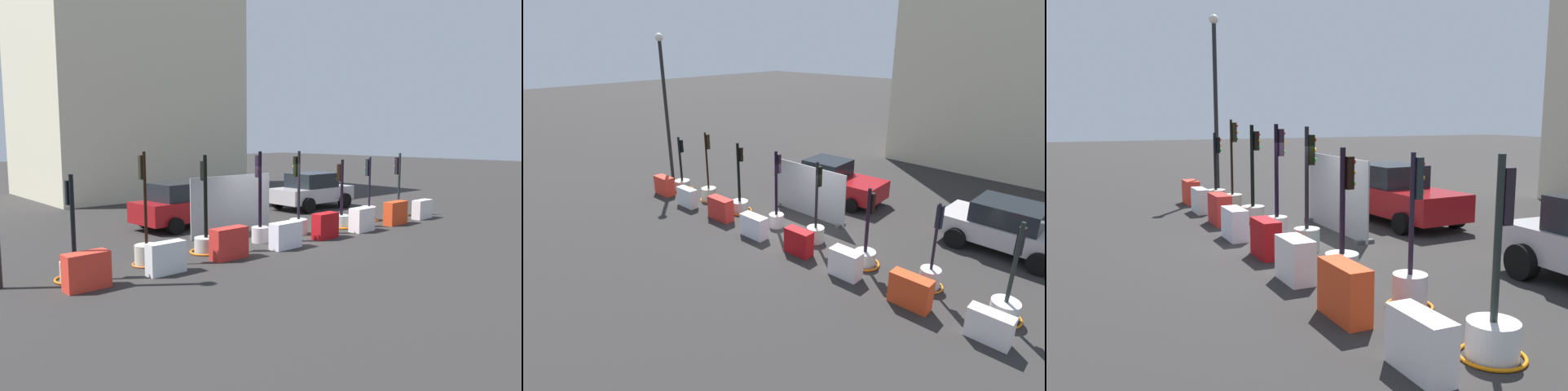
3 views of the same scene
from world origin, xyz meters
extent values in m
plane|color=#2B2827|center=(0.00, 0.00, 0.00)|extent=(120.00, 120.00, 0.00)
cylinder|color=#B7B2A7|center=(-7.14, -0.33, 0.24)|extent=(0.71, 0.71, 0.48)
cylinder|color=black|center=(-7.14, -0.33, 1.53)|extent=(0.11, 0.11, 2.11)
cube|color=black|center=(-7.15, -0.21, 2.13)|extent=(0.17, 0.14, 0.59)
sphere|color=red|center=(-7.15, -0.12, 2.33)|extent=(0.10, 0.10, 0.10)
sphere|color=orange|center=(-7.15, -0.12, 2.13)|extent=(0.10, 0.10, 0.10)
sphere|color=green|center=(-7.15, -0.12, 1.94)|extent=(0.10, 0.10, 0.10)
torus|color=orange|center=(-7.14, -0.33, 0.03)|extent=(0.99, 0.99, 0.06)
cylinder|color=#BAB5A2|center=(-5.15, -0.26, 0.28)|extent=(0.66, 0.66, 0.56)
cylinder|color=black|center=(-5.15, -0.26, 1.82)|extent=(0.08, 0.08, 2.52)
cube|color=black|center=(-5.16, -0.14, 2.65)|extent=(0.16, 0.16, 0.65)
sphere|color=red|center=(-5.17, -0.06, 2.87)|extent=(0.10, 0.10, 0.10)
sphere|color=orange|center=(-5.17, -0.06, 2.65)|extent=(0.10, 0.10, 0.10)
sphere|color=green|center=(-5.17, -0.06, 2.43)|extent=(0.10, 0.10, 0.10)
torus|color=orange|center=(-5.15, -0.26, 0.03)|extent=(0.81, 0.81, 0.05)
cylinder|color=#B6B1AC|center=(-3.13, -0.19, 0.23)|extent=(0.71, 0.71, 0.46)
cylinder|color=black|center=(-3.13, -0.19, 1.70)|extent=(0.11, 0.11, 2.47)
cube|color=black|center=(-3.10, -0.06, 2.45)|extent=(0.18, 0.17, 0.57)
sphere|color=red|center=(-3.08, 0.02, 2.64)|extent=(0.10, 0.10, 0.10)
sphere|color=orange|center=(-3.08, 0.02, 2.45)|extent=(0.10, 0.10, 0.10)
sphere|color=green|center=(-3.08, 0.02, 2.26)|extent=(0.10, 0.10, 0.10)
torus|color=orange|center=(-3.13, -0.19, 0.03)|extent=(1.00, 1.00, 0.06)
cylinder|color=beige|center=(-0.96, -0.21, 0.26)|extent=(0.56, 0.56, 0.51)
cylinder|color=black|center=(-0.96, -0.21, 1.75)|extent=(0.11, 0.11, 2.48)
cube|color=black|center=(-0.95, -0.08, 2.50)|extent=(0.16, 0.15, 0.72)
sphere|color=red|center=(-0.94, 0.00, 2.74)|extent=(0.09, 0.09, 0.09)
sphere|color=orange|center=(-0.94, 0.00, 2.50)|extent=(0.09, 0.09, 0.09)
sphere|color=green|center=(-0.94, 0.00, 2.26)|extent=(0.09, 0.09, 0.09)
cylinder|color=silver|center=(0.93, -0.15, 0.27)|extent=(0.62, 0.62, 0.55)
cylinder|color=black|center=(0.93, -0.15, 1.75)|extent=(0.10, 0.10, 2.41)
cube|color=black|center=(0.91, -0.03, 2.41)|extent=(0.19, 0.17, 0.71)
sphere|color=red|center=(0.90, 0.06, 2.65)|extent=(0.11, 0.11, 0.11)
sphere|color=orange|center=(0.90, 0.06, 2.41)|extent=(0.11, 0.11, 0.11)
sphere|color=green|center=(0.90, 0.06, 2.18)|extent=(0.11, 0.11, 0.11)
cylinder|color=silver|center=(3.11, -0.33, 0.24)|extent=(0.68, 0.68, 0.47)
cylinder|color=black|center=(3.11, -0.33, 1.53)|extent=(0.11, 0.11, 2.12)
cube|color=black|center=(3.13, -0.20, 2.09)|extent=(0.18, 0.17, 0.65)
sphere|color=red|center=(3.14, -0.11, 2.31)|extent=(0.11, 0.11, 0.11)
sphere|color=orange|center=(3.14, -0.11, 2.09)|extent=(0.11, 0.11, 0.11)
sphere|color=green|center=(3.14, -0.11, 1.87)|extent=(0.11, 0.11, 0.11)
torus|color=orange|center=(3.11, -0.33, 0.04)|extent=(0.97, 0.97, 0.07)
cylinder|color=silver|center=(5.18, -0.11, 0.29)|extent=(0.59, 0.59, 0.59)
cylinder|color=black|center=(5.18, -0.11, 1.60)|extent=(0.08, 0.08, 2.04)
cube|color=black|center=(5.18, -0.01, 2.19)|extent=(0.18, 0.14, 0.69)
sphere|color=red|center=(5.17, 0.07, 2.42)|extent=(0.11, 0.11, 0.11)
sphere|color=orange|center=(5.17, 0.07, 2.19)|extent=(0.11, 0.11, 0.11)
sphere|color=green|center=(5.17, 0.07, 1.96)|extent=(0.11, 0.11, 0.11)
torus|color=orange|center=(5.18, -0.11, 0.03)|extent=(0.82, 0.82, 0.05)
cylinder|color=silver|center=(7.25, -0.20, 0.26)|extent=(0.71, 0.71, 0.51)
cylinder|color=black|center=(7.25, -0.20, 1.62)|extent=(0.10, 0.10, 2.22)
cube|color=black|center=(7.23, -0.08, 2.18)|extent=(0.17, 0.16, 0.75)
sphere|color=red|center=(7.22, 0.01, 2.43)|extent=(0.10, 0.10, 0.10)
sphere|color=orange|center=(7.22, 0.01, 2.18)|extent=(0.10, 0.10, 0.10)
sphere|color=green|center=(7.22, 0.01, 1.93)|extent=(0.10, 0.10, 0.10)
torus|color=orange|center=(7.25, -0.20, 0.03)|extent=(0.92, 0.92, 0.05)
cube|color=red|center=(-7.23, -1.23, 0.43)|extent=(1.01, 0.47, 0.86)
cube|color=silver|center=(-5.21, -1.35, 0.41)|extent=(1.02, 0.38, 0.82)
cube|color=red|center=(-3.07, -1.23, 0.45)|extent=(1.11, 0.46, 0.90)
cube|color=white|center=(-0.95, -1.38, 0.41)|extent=(1.06, 0.45, 0.82)
cube|color=#AE0F14|center=(1.10, -1.24, 0.44)|extent=(0.97, 0.44, 0.88)
cube|color=white|center=(3.06, -1.32, 0.43)|extent=(0.98, 0.49, 0.87)
cube|color=red|center=(5.20, -1.36, 0.46)|extent=(1.13, 0.43, 0.91)
cube|color=silver|center=(7.24, -1.35, 0.40)|extent=(1.03, 0.41, 0.80)
cube|color=maroon|center=(-1.08, 3.81, 0.69)|extent=(4.36, 2.10, 0.77)
cube|color=black|center=(-1.61, 3.77, 1.40)|extent=(1.90, 1.71, 0.66)
cylinder|color=black|center=(0.16, 4.86, 0.30)|extent=(0.63, 0.32, 0.61)
cylinder|color=black|center=(0.30, 2.95, 0.30)|extent=(0.63, 0.32, 0.61)
cylinder|color=black|center=(-2.46, 4.67, 0.30)|extent=(0.63, 0.32, 0.61)
cylinder|color=black|center=(-2.33, 2.76, 0.30)|extent=(0.63, 0.32, 0.61)
cylinder|color=black|center=(4.71, 2.83, 0.36)|extent=(0.71, 0.28, 0.71)
cylinder|color=black|center=(-8.72, 0.15, 3.36)|extent=(0.16, 0.16, 6.72)
sphere|color=silver|center=(-8.72, 0.15, 6.87)|extent=(0.36, 0.36, 0.36)
cube|color=#93989A|center=(-0.77, 1.48, 1.05)|extent=(3.55, 0.04, 2.10)
cube|color=#4C4C4C|center=(-2.37, 1.48, 0.05)|extent=(0.16, 0.50, 0.10)
cube|color=#4C4C4C|center=(0.83, 1.48, 0.05)|extent=(0.16, 0.50, 0.10)
camera|label=1|loc=(-11.62, -12.00, 3.50)|focal=33.91mm
camera|label=2|loc=(9.25, -10.57, 6.78)|focal=28.54mm
camera|label=3|loc=(12.57, -5.21, 3.21)|focal=37.51mm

